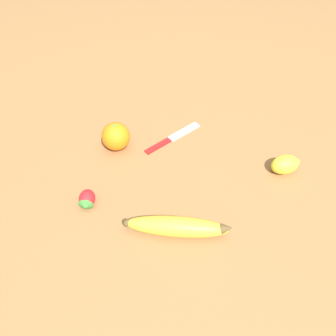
{
  "coord_description": "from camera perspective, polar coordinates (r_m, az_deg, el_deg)",
  "views": [
    {
      "loc": [
        -0.28,
        0.43,
        0.6
      ],
      "look_at": [
        0.04,
        0.02,
        0.03
      ],
      "focal_mm": 35.0,
      "sensor_mm": 36.0,
      "label": 1
    }
  ],
  "objects": [
    {
      "name": "orange",
      "position": [
        0.84,
        -9.05,
        5.45
      ],
      "size": [
        0.07,
        0.07,
        0.07
      ],
      "color": "orange",
      "rests_on": "ground_plane"
    },
    {
      "name": "ground_plane",
      "position": [
        0.79,
        3.07,
        -1.61
      ],
      "size": [
        3.0,
        3.0,
        0.0
      ],
      "primitive_type": "plane",
      "color": "olive"
    },
    {
      "name": "paring_knife",
      "position": [
        0.88,
        0.52,
        5.17
      ],
      "size": [
        0.06,
        0.18,
        0.01
      ],
      "rotation": [
        0.0,
        0.0,
        2.92
      ],
      "color": "silver",
      "rests_on": "ground_plane"
    },
    {
      "name": "strawberry",
      "position": [
        0.74,
        -13.95,
        -5.39
      ],
      "size": [
        0.06,
        0.06,
        0.04
      ],
      "rotation": [
        0.0,
        0.0,
        2.22
      ],
      "color": "red",
      "rests_on": "ground_plane"
    },
    {
      "name": "lemon",
      "position": [
        0.83,
        19.7,
        0.58
      ],
      "size": [
        0.08,
        0.08,
        0.05
      ],
      "rotation": [
        0.0,
        0.0,
        4.08
      ],
      "color": "yellow",
      "rests_on": "ground_plane"
    },
    {
      "name": "banana",
      "position": [
        0.68,
        1.7,
        -10.15
      ],
      "size": [
        0.2,
        0.15,
        0.04
      ],
      "rotation": [
        0.0,
        0.0,
        3.72
      ],
      "color": "gold",
      "rests_on": "ground_plane"
    }
  ]
}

